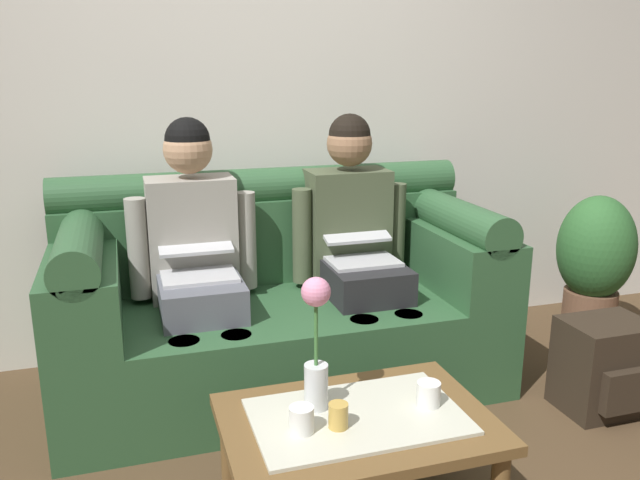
# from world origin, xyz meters

# --- Properties ---
(back_wall_patterned) EXTENTS (6.00, 0.12, 2.90)m
(back_wall_patterned) POSITION_xyz_m (0.00, 1.70, 1.45)
(back_wall_patterned) COLOR silver
(back_wall_patterned) RESTS_ON ground_plane
(couch) EXTENTS (1.93, 0.88, 0.96)m
(couch) POSITION_xyz_m (0.00, 1.17, 0.38)
(couch) COLOR #2D5633
(couch) RESTS_ON ground_plane
(person_left) EXTENTS (0.56, 0.67, 1.22)m
(person_left) POSITION_xyz_m (-0.37, 1.17, 0.66)
(person_left) COLOR #595B66
(person_left) RESTS_ON ground_plane
(person_right) EXTENTS (0.56, 0.67, 1.22)m
(person_right) POSITION_xyz_m (0.37, 1.17, 0.66)
(person_right) COLOR #232326
(person_right) RESTS_ON ground_plane
(coffee_table) EXTENTS (0.84, 0.58, 0.38)m
(coffee_table) POSITION_xyz_m (0.00, 0.15, 0.32)
(coffee_table) COLOR brown
(coffee_table) RESTS_ON ground_plane
(flower_vase) EXTENTS (0.09, 0.09, 0.43)m
(flower_vase) POSITION_xyz_m (-0.11, 0.23, 0.60)
(flower_vase) COLOR silver
(flower_vase) RESTS_ON coffee_table
(cup_near_left) EXTENTS (0.07, 0.07, 0.08)m
(cup_near_left) POSITION_xyz_m (-0.19, 0.11, 0.42)
(cup_near_left) COLOR white
(cup_near_left) RESTS_ON coffee_table
(cup_near_right) EXTENTS (0.08, 0.08, 0.08)m
(cup_near_right) POSITION_xyz_m (0.24, 0.14, 0.42)
(cup_near_right) COLOR white
(cup_near_right) RESTS_ON coffee_table
(cup_far_center) EXTENTS (0.06, 0.06, 0.08)m
(cup_far_center) POSITION_xyz_m (-0.08, 0.10, 0.42)
(cup_far_center) COLOR gold
(cup_far_center) RESTS_ON coffee_table
(backpack_right) EXTENTS (0.35, 0.31, 0.40)m
(backpack_right) POSITION_xyz_m (1.25, 0.49, 0.20)
(backpack_right) COLOR #2D2319
(backpack_right) RESTS_ON ground_plane
(potted_plant) EXTENTS (0.40, 0.40, 0.78)m
(potted_plant) POSITION_xyz_m (1.73, 1.17, 0.43)
(potted_plant) COLOR brown
(potted_plant) RESTS_ON ground_plane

